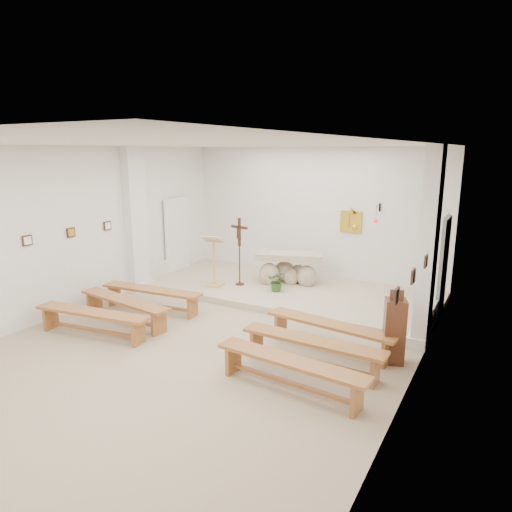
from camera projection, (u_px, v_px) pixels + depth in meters
The scene contains 29 objects.
ground at pixel (202, 346), 8.12m from camera, with size 7.00×10.00×0.00m, color tan.
wall_left at pixel (62, 232), 9.39m from camera, with size 0.02×10.00×3.50m, color white.
wall_right at pixel (412, 278), 6.05m from camera, with size 0.02×10.00×3.50m, color white.
wall_back at pixel (313, 215), 11.96m from camera, with size 7.00×0.02×3.50m, color white.
ceiling at pixel (196, 145), 7.33m from camera, with size 7.00×10.00×0.02m, color silver.
sanctuary_platform at pixel (287, 291), 11.07m from camera, with size 6.98×3.00×0.15m, color #BAA78F.
pilaster_left at pixel (136, 220), 11.03m from camera, with size 0.26×0.55×3.50m, color white.
pilaster_right at pixel (428, 249), 7.81m from camera, with size 0.26×0.55×3.50m, color white.
gold_wall_relief at pixel (351, 222), 11.45m from camera, with size 0.55×0.04×0.55m, color gold.
sanctuary_lamp at pixel (376, 219), 10.87m from camera, with size 0.11×0.36×0.44m.
station_frame_left_front at pixel (27, 240), 8.71m from camera, with size 0.03×0.20×0.20m, color #382218.
station_frame_left_mid at pixel (71, 232), 9.56m from camera, with size 0.03×0.20×0.20m, color #382218.
station_frame_left_rear at pixel (107, 226), 10.41m from camera, with size 0.03×0.20×0.20m, color #382218.
station_frame_right_front at pixel (396, 296), 5.39m from camera, with size 0.03×0.20×0.20m, color #382218.
station_frame_right_mid at pixel (413, 276), 6.24m from camera, with size 0.03×0.20×0.20m, color #382218.
station_frame_right_rear at pixel (426, 261), 7.09m from camera, with size 0.03×0.20×0.20m, color #382218.
radiator_left at pixel (156, 272), 11.99m from camera, with size 0.10×0.85×0.52m, color silver.
radiator_right at pixel (431, 318), 8.71m from camera, with size 0.10×0.85×0.52m, color silver.
altar at pixel (289, 270), 11.39m from camera, with size 1.76×1.16×0.85m.
lectern at pixel (214, 261), 11.08m from camera, with size 0.51×0.46×1.27m.
crucifix_stand at pixel (239, 247), 11.10m from camera, with size 0.50×0.22×1.67m.
potted_plant at pixel (277, 281), 10.74m from camera, with size 0.44×0.38×0.49m, color #2C5221.
donation_pedestal at pixel (394, 331), 7.40m from camera, with size 0.43×0.43×1.24m.
bench_left_front at pixel (152, 294), 9.84m from camera, with size 2.38×0.61×0.50m.
bench_right_front at pixel (330, 330), 7.89m from camera, with size 2.39×0.65×0.50m.
bench_left_second at pixel (124, 305), 9.15m from camera, with size 2.39×0.67×0.50m.
bench_right_second at pixel (312, 347), 7.21m from camera, with size 2.37×0.43×0.50m.
bench_left_third at pixel (92, 317), 8.47m from camera, with size 2.39×0.70×0.50m.
bench_right_third at pixel (290, 367), 6.52m from camera, with size 2.38×0.57×0.50m.
Camera 1 is at (4.55, -6.10, 3.41)m, focal length 32.00 mm.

